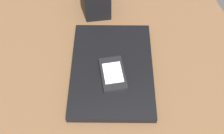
{
  "coord_description": "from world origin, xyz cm",
  "views": [
    {
      "loc": [
        -32.11,
        11.83,
        66.75
      ],
      "look_at": [
        8.69,
        1.87,
        5.0
      ],
      "focal_mm": 43.13,
      "sensor_mm": 36.0,
      "label": 1
    }
  ],
  "objects": [
    {
      "name": "desk_surface",
      "position": [
        0.0,
        0.0,
        1.5
      ],
      "size": [
        120.0,
        80.0,
        3.0
      ],
      "primitive_type": "cube",
      "color": "brown",
      "rests_on": "ground"
    },
    {
      "name": "cell_phone_on_laptop",
      "position": [
        6.04,
        2.28,
        5.66
      ],
      "size": [
        11.1,
        7.16,
        1.2
      ],
      "color": "black",
      "rests_on": "laptop_closed"
    },
    {
      "name": "laptop_closed",
      "position": [
        8.69,
        1.87,
        4.05
      ],
      "size": [
        35.87,
        29.6,
        2.1
      ],
      "primitive_type": "cube",
      "rotation": [
        0.0,
        0.0,
        -0.25
      ],
      "color": "black",
      "rests_on": "desk_surface"
    }
  ]
}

